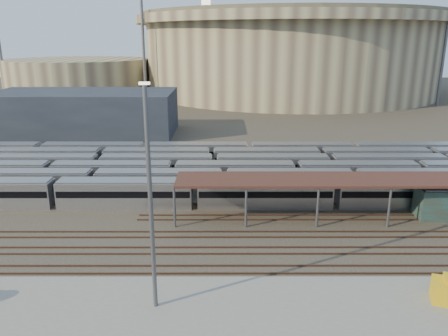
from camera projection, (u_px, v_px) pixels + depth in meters
name	position (u px, v px, depth m)	size (l,w,h in m)	color
ground	(241.00, 231.00, 51.65)	(420.00, 420.00, 0.00)	#383026
apron	(190.00, 305.00, 37.24)	(50.00, 9.00, 0.20)	gray
subway_trains	(233.00, 171.00, 68.85)	(126.96, 23.90, 3.60)	silver
inspection_shed	(418.00, 181.00, 54.07)	(60.30, 6.00, 5.30)	#57575C
empty_tracks	(243.00, 250.00, 46.83)	(170.00, 9.62, 0.18)	#4C3323
stadium	(289.00, 52.00, 181.07)	(124.00, 124.00, 32.50)	tan
secondary_arena	(79.00, 77.00, 174.14)	(56.00, 56.00, 14.00)	tan
service_building	(84.00, 113.00, 102.88)	(42.00, 20.00, 10.00)	#1E232D
floodlight_0	(143.00, 42.00, 151.09)	(4.00, 1.00, 38.40)	#57575C
floodlight_2	(445.00, 42.00, 141.58)	(4.00, 1.00, 38.40)	#57575C
floodlight_3	(206.00, 41.00, 199.01)	(4.00, 1.00, 38.40)	#57575C
yard_light_pole	(150.00, 201.00, 34.32)	(0.81, 0.36, 18.73)	#57575C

